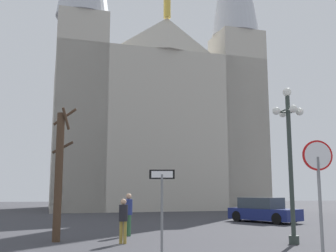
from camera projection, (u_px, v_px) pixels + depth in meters
The scene contains 8 objects.
cathedral at pixel (155, 108), 42.48m from camera, with size 22.24×16.74×35.40m.
stop_sign at pixel (319, 178), 10.09m from camera, with size 0.76×0.11×3.15m.
one_way_arrow_sign at pixel (162, 202), 10.97m from camera, with size 0.69×0.16×2.46m.
street_lamp at pixel (290, 150), 14.87m from camera, with size 1.21×1.21×5.71m.
bare_tree at pixel (59, 172), 15.40m from camera, with size 0.95×0.95×5.15m.
parked_car_near_navy at pixel (263, 211), 24.11m from camera, with size 3.70×4.46×1.45m.
pedestrian_walking at pixel (129, 210), 17.04m from camera, with size 0.32×0.32×1.75m.
pedestrian_standing at pixel (123, 217), 14.63m from camera, with size 0.32×0.32×1.59m.
Camera 1 is at (-3.31, -8.15, 1.91)m, focal length 43.30 mm.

